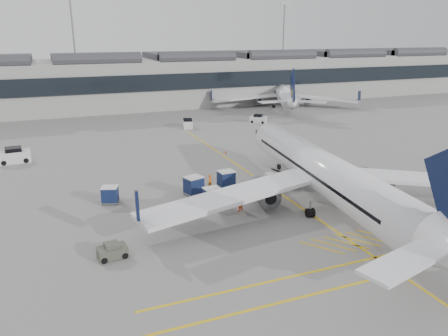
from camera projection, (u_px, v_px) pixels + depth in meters
name	position (u px, v px, depth m)	size (l,w,h in m)	color
ground	(212.00, 228.00, 39.70)	(220.00, 220.00, 0.00)	gray
terminal	(104.00, 82.00, 101.63)	(200.00, 20.45, 12.40)	#9E9E99
light_masts	(88.00, 43.00, 111.03)	(113.00, 0.60, 25.45)	slate
apron_markings	(261.00, 181.00, 52.13)	(0.25, 60.00, 0.01)	gold
airliner_main	(328.00, 175.00, 43.53)	(38.86, 42.71, 11.39)	white
airliner_far	(284.00, 94.00, 104.08)	(32.65, 36.08, 10.21)	white
belt_loader	(278.00, 181.00, 50.47)	(5.13, 2.27, 2.04)	silver
baggage_cart_a	(212.00, 196.00, 44.64)	(1.91, 1.63, 1.86)	gray
baggage_cart_b	(226.00, 178.00, 49.81)	(2.00, 1.70, 1.97)	gray
baggage_cart_c	(194.00, 185.00, 47.55)	(2.34, 2.11, 2.05)	gray
baggage_cart_d	(110.00, 194.00, 45.13)	(2.10, 1.91, 1.82)	gray
ramp_agent_a	(210.00, 181.00, 49.65)	(0.59, 0.39, 1.61)	orange
ramp_agent_b	(239.00, 202.00, 43.22)	(0.87, 0.68, 1.79)	#FF580D
pushback_tug	(112.00, 251.00, 34.23)	(2.40, 1.64, 1.26)	#4A4B40
safety_cone_nose	(226.00, 152.00, 64.19)	(0.33, 0.33, 0.46)	#F24C0A
safety_cone_engine	(324.00, 188.00, 49.27)	(0.34, 0.34, 0.47)	#F24C0A
service_van_left	(14.00, 156.00, 59.43)	(4.27, 2.39, 2.12)	silver
service_van_mid	(188.00, 124.00, 81.36)	(2.39, 3.66, 1.73)	silver
service_van_right	(258.00, 119.00, 85.95)	(3.47, 3.27, 1.64)	silver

